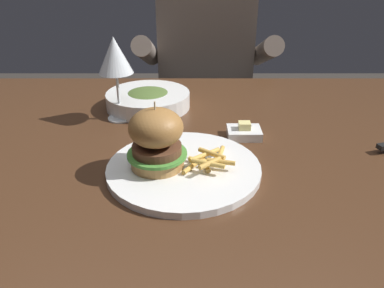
# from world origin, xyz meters

# --- Properties ---
(dining_table) EXTENTS (1.32, 0.90, 0.74)m
(dining_table) POSITION_xyz_m (0.00, 0.00, 0.66)
(dining_table) COLOR #472B19
(dining_table) RESTS_ON ground
(main_plate) EXTENTS (0.29, 0.29, 0.01)m
(main_plate) POSITION_xyz_m (-0.00, -0.14, 0.75)
(main_plate) COLOR white
(main_plate) RESTS_ON dining_table
(burger_sandwich) EXTENTS (0.11, 0.11, 0.13)m
(burger_sandwich) POSITION_xyz_m (-0.05, -0.14, 0.81)
(burger_sandwich) COLOR #B78447
(burger_sandwich) RESTS_ON main_plate
(fries_pile) EXTENTS (0.10, 0.11, 0.02)m
(fries_pile) POSITION_xyz_m (0.05, -0.14, 0.77)
(fries_pile) COLOR gold
(fries_pile) RESTS_ON main_plate
(wine_glass) EXTENTS (0.08, 0.08, 0.20)m
(wine_glass) POSITION_xyz_m (-0.16, 0.11, 0.90)
(wine_glass) COLOR silver
(wine_glass) RESTS_ON dining_table
(butter_dish) EXTENTS (0.08, 0.06, 0.04)m
(butter_dish) POSITION_xyz_m (0.13, 0.01, 0.75)
(butter_dish) COLOR white
(butter_dish) RESTS_ON dining_table
(soup_bowl) EXTENTS (0.22, 0.22, 0.05)m
(soup_bowl) POSITION_xyz_m (-0.10, 0.19, 0.76)
(soup_bowl) COLOR white
(soup_bowl) RESTS_ON dining_table
(diner_person) EXTENTS (0.51, 0.36, 1.18)m
(diner_person) POSITION_xyz_m (0.07, 0.73, 0.56)
(diner_person) COLOR #282833
(diner_person) RESTS_ON ground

